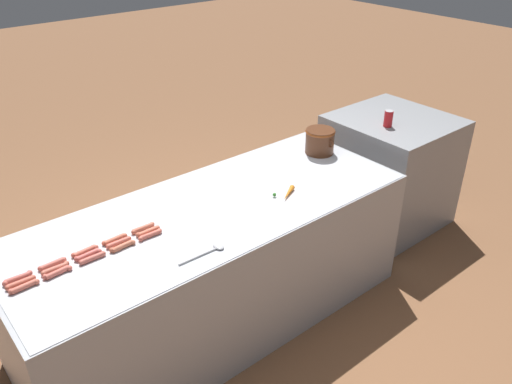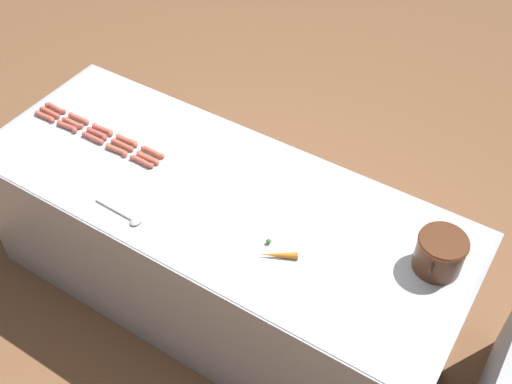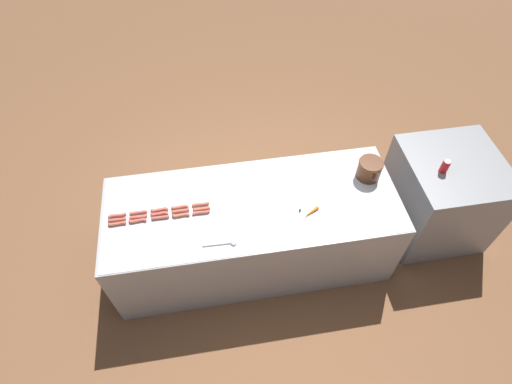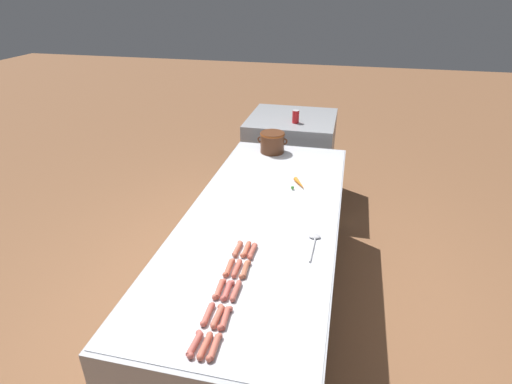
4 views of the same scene
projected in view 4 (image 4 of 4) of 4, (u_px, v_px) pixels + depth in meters
ground_plane at (262, 313)px, 2.95m from camera, size 20.00×20.00×0.00m
griddle_counter at (262, 267)px, 2.76m from camera, size 0.95×2.46×0.84m
back_cabinet at (290, 159)px, 4.35m from camera, size 0.87×0.85×0.91m
hot_dog_0 at (195, 344)px, 1.63m from camera, size 0.04×0.14×0.03m
hot_dog_1 at (208, 314)px, 1.77m from camera, size 0.03×0.14×0.03m
hot_dog_2 at (219, 289)px, 1.92m from camera, size 0.04×0.14×0.03m
hot_dog_3 at (229, 268)px, 2.06m from camera, size 0.03×0.14×0.03m
hot_dog_4 at (238, 249)px, 2.21m from camera, size 0.03×0.14×0.03m
hot_dog_5 at (204, 346)px, 1.62m from camera, size 0.03×0.14×0.03m
hot_dog_6 at (217, 316)px, 1.76m from camera, size 0.03×0.14×0.03m
hot_dog_7 at (227, 290)px, 1.91m from camera, size 0.03×0.14×0.03m
hot_dog_8 at (237, 268)px, 2.06m from camera, size 0.03×0.14×0.03m
hot_dog_9 at (246, 249)px, 2.20m from camera, size 0.03×0.14×0.03m
hot_dog_10 at (214, 347)px, 1.61m from camera, size 0.03×0.14×0.03m
hot_dog_11 at (225, 318)px, 1.75m from camera, size 0.04×0.14×0.03m
hot_dog_12 at (236, 291)px, 1.91m from camera, size 0.03×0.14×0.03m
hot_dog_13 at (245, 270)px, 2.05m from camera, size 0.04×0.14×0.03m
hot_dog_14 at (252, 251)px, 2.19m from camera, size 0.03×0.14×0.03m
bean_pot at (272, 141)px, 3.45m from camera, size 0.26×0.21×0.18m
serving_spoon at (314, 241)px, 2.29m from camera, size 0.07×0.27×0.02m
carrot at (299, 184)px, 2.91m from camera, size 0.11×0.17×0.03m
soda_can at (296, 117)px, 3.94m from camera, size 0.07×0.07×0.12m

